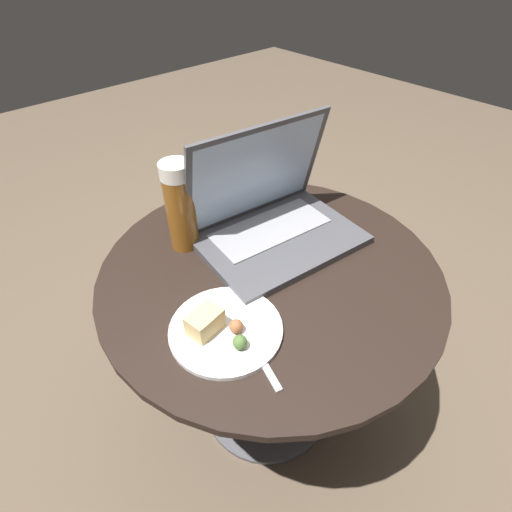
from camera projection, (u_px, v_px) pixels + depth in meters
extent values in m
plane|color=brown|center=(266.00, 402.00, 1.22)|extent=(6.00, 6.00, 0.00)
cylinder|color=#515156|center=(266.00, 401.00, 1.21)|extent=(0.37, 0.37, 0.01)
cylinder|color=#515156|center=(268.00, 347.00, 1.04)|extent=(0.07, 0.07, 0.52)
cylinder|color=black|center=(270.00, 271.00, 0.86)|extent=(0.73, 0.73, 0.02)
cube|color=white|center=(225.00, 317.00, 0.75)|extent=(0.16, 0.11, 0.00)
cube|color=#47474C|center=(280.00, 240.00, 0.91)|extent=(0.38, 0.29, 0.02)
cube|color=gray|center=(270.00, 228.00, 0.93)|extent=(0.29, 0.16, 0.00)
cube|color=#47474C|center=(256.00, 173.00, 0.89)|extent=(0.36, 0.11, 0.24)
cube|color=silver|center=(257.00, 173.00, 0.89)|extent=(0.33, 0.10, 0.22)
cylinder|color=brown|center=(181.00, 213.00, 0.86)|extent=(0.06, 0.06, 0.17)
cylinder|color=white|center=(175.00, 170.00, 0.79)|extent=(0.06, 0.06, 0.03)
cylinder|color=white|center=(226.00, 329.00, 0.72)|extent=(0.21, 0.21, 0.01)
cube|color=#DBB775|center=(205.00, 322.00, 0.70)|extent=(0.07, 0.05, 0.04)
sphere|color=#4C6B33|center=(240.00, 342.00, 0.68)|extent=(0.03, 0.03, 0.03)
sphere|color=#9E5B38|center=(236.00, 326.00, 0.71)|extent=(0.03, 0.03, 0.03)
cube|color=silver|center=(263.00, 363.00, 0.67)|extent=(0.05, 0.11, 0.00)
cube|color=silver|center=(243.00, 328.00, 0.73)|extent=(0.04, 0.05, 0.00)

